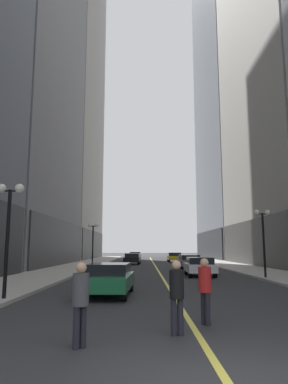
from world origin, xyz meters
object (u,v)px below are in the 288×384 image
car_white (199,266)px  pedestrian_in_red_jacket (205,286)px  street_lamp_left_near (9,214)px  street_lamp_right_mid (263,228)px  pedestrian_with_orange_bag (80,297)px  pedestrian_in_black_coat (176,291)px  car_yellow (174,257)px  car_grey (188,261)px  street_lamp_left_far (93,235)px  car_silver (135,256)px  car_black (132,258)px  car_green (108,278)px

car_white → pedestrian_in_red_jacket: (-2.35, -16.02, 0.28)m
pedestrian_in_red_jacket → street_lamp_left_near: bearing=150.5°
street_lamp_right_mid → pedestrian_with_orange_bag: bearing=-120.3°
car_white → pedestrian_in_black_coat: bearing=-100.6°
pedestrian_in_black_coat → street_lamp_left_near: (-5.92, 4.95, 2.27)m
car_white → street_lamp_right_mid: (3.68, -2.86, 2.54)m
street_lamp_right_mid → car_yellow: bearing=96.8°
car_grey → pedestrian_in_black_coat: pedestrian_in_black_coat is taller
car_white → pedestrian_in_red_jacket: 16.19m
car_grey → pedestrian_in_red_jacket: (-2.66, -24.84, 0.28)m
pedestrian_in_black_coat → street_lamp_left_far: bearing=102.2°
street_lamp_left_near → street_lamp_left_far: bearing=90.0°
pedestrian_with_orange_bag → street_lamp_right_mid: bearing=59.7°
car_silver → street_lamp_left_far: bearing=-99.8°
pedestrian_with_orange_bag → street_lamp_left_far: 28.78m
car_black → pedestrian_in_red_jacket: 34.31m
car_green → pedestrian_in_red_jacket: (3.12, -5.77, 0.28)m
car_green → pedestrian_in_red_jacket: 6.57m
car_green → car_yellow: (5.81, 35.38, -0.00)m
street_lamp_left_near → street_lamp_right_mid: bearing=36.1°
car_white → street_lamp_left_near: size_ratio=0.92×
street_lamp_left_far → street_lamp_right_mid: bearing=-45.7°
car_silver → car_white: bearing=-80.4°
car_yellow → pedestrian_in_red_jacket: (-2.69, -41.16, 0.28)m
car_white → car_black: size_ratio=0.97×
car_yellow → street_lamp_left_near: size_ratio=0.99×
car_silver → pedestrian_in_black_coat: pedestrian_in_black_coat is taller
car_grey → street_lamp_left_near: 23.17m
car_black → car_silver: 13.75m
car_grey → car_yellow: 16.32m
car_white → pedestrian_in_red_jacket: pedestrian_in_red_jacket is taller
car_black → street_lamp_right_mid: size_ratio=0.95×
pedestrian_in_red_jacket → street_lamp_left_far: (-6.76, 26.29, 2.26)m
car_yellow → pedestrian_in_red_jacket: size_ratio=2.55×
car_green → car_silver: same height
car_green → pedestrian_in_red_jacket: size_ratio=2.60×
pedestrian_with_orange_bag → car_white: bearing=73.9°
car_silver → car_yellow: bearing=-49.8°
pedestrian_in_red_jacket → car_yellow: bearing=86.3°
car_white → pedestrian_in_black_coat: pedestrian_in_black_coat is taller
pedestrian_in_black_coat → street_lamp_left_far: 28.13m
car_black → car_grey: bearing=-58.7°
car_green → pedestrian_with_orange_bag: size_ratio=2.63×
street_lamp_left_near → pedestrian_with_orange_bag: bearing=-57.1°
car_silver → street_lamp_left_near: 44.32m
car_grey → car_silver: size_ratio=1.12×
car_green → street_lamp_left_near: size_ratio=1.00×
car_green → car_yellow: 35.86m
pedestrian_in_black_coat → car_white: bearing=79.4°
street_lamp_left_far → street_lamp_left_near: bearing=-90.0°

